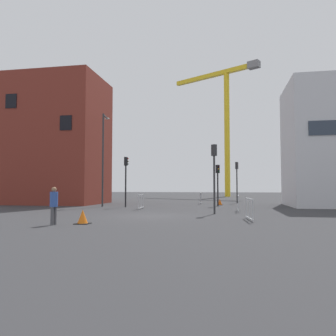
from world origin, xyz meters
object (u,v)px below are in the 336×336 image
object	(u,v)px
traffic_cone_on_verge	(83,217)
traffic_light_island	(218,178)
streetlamp_tall	(103,152)
traffic_cone_by_barrier	(220,202)
pedestrian_walking	(54,203)
traffic_light_corner	(237,176)
traffic_light_crosswalk	(214,167)
traffic_light_median	(126,173)
construction_crane	(225,111)

from	to	relation	value
traffic_cone_on_verge	traffic_light_island	bearing A→B (deg)	68.97
streetlamp_tall	traffic_cone_by_barrier	world-z (taller)	streetlamp_tall
streetlamp_tall	traffic_cone_by_barrier	bearing A→B (deg)	23.49
traffic_light_island	pedestrian_walking	bearing A→B (deg)	-113.74
streetlamp_tall	pedestrian_walking	xyz separation A→B (m)	(2.78, -12.84, -3.58)
streetlamp_tall	traffic_light_corner	xyz separation A→B (m)	(11.14, 8.08, -1.75)
traffic_light_island	traffic_cone_on_verge	distance (m)	15.59
pedestrian_walking	traffic_light_island	bearing A→B (deg)	66.26
streetlamp_tall	traffic_light_corner	size ratio (longest dim) A/B	1.87
traffic_light_crosswalk	traffic_cone_by_barrier	xyz separation A→B (m)	(0.09, 9.94, -2.57)
traffic_light_corner	traffic_light_island	xyz separation A→B (m)	(-1.75, -5.88, -0.39)
streetlamp_tall	traffic_cone_by_barrier	distance (m)	11.21
streetlamp_tall	traffic_light_median	world-z (taller)	streetlamp_tall
pedestrian_walking	traffic_light_median	bearing A→B (deg)	93.35
traffic_light_corner	streetlamp_tall	bearing A→B (deg)	-144.07
construction_crane	traffic_light_island	world-z (taller)	construction_crane
streetlamp_tall	traffic_light_median	xyz separation A→B (m)	(2.04, -0.25, -1.80)
traffic_light_median	traffic_light_crosswalk	bearing A→B (deg)	-36.99
streetlamp_tall	pedestrian_walking	distance (m)	13.62
traffic_light_island	traffic_cone_by_barrier	world-z (taller)	traffic_light_island
traffic_cone_on_verge	construction_crane	bearing A→B (deg)	81.82
traffic_cone_on_verge	traffic_cone_by_barrier	bearing A→B (deg)	70.93
traffic_cone_by_barrier	pedestrian_walking	bearing A→B (deg)	-111.61
traffic_light_median	traffic_light_island	size ratio (longest dim) A/B	1.16
construction_crane	pedestrian_walking	world-z (taller)	construction_crane
traffic_light_crosswalk	traffic_cone_by_barrier	world-z (taller)	traffic_light_crosswalk
traffic_cone_on_verge	traffic_light_median	bearing A→B (deg)	98.57
traffic_light_corner	traffic_cone_on_verge	distance (m)	21.72
pedestrian_walking	traffic_cone_on_verge	xyz separation A→B (m)	(1.07, 0.61, -0.66)
traffic_light_corner	pedestrian_walking	distance (m)	22.60
streetlamp_tall	traffic_light_corner	world-z (taller)	streetlamp_tall
traffic_cone_by_barrier	traffic_cone_on_verge	distance (m)	17.32
traffic_light_median	traffic_light_island	world-z (taller)	traffic_light_median
pedestrian_walking	traffic_cone_on_verge	world-z (taller)	pedestrian_walking
traffic_cone_by_barrier	traffic_light_island	bearing A→B (deg)	-93.37
streetlamp_tall	traffic_light_island	bearing A→B (deg)	13.13
traffic_light_island	traffic_cone_on_verge	size ratio (longest dim) A/B	5.59
construction_crane	traffic_cone_on_verge	xyz separation A→B (m)	(-6.05, -42.06, -14.08)
traffic_light_crosswalk	traffic_light_island	distance (m)	8.01
traffic_cone_by_barrier	traffic_cone_on_verge	world-z (taller)	traffic_cone_on_verge
traffic_light_crosswalk	pedestrian_walking	size ratio (longest dim) A/B	2.58
construction_crane	traffic_cone_by_barrier	size ratio (longest dim) A/B	39.18
streetlamp_tall	traffic_light_median	bearing A→B (deg)	-7.00
traffic_light_crosswalk	traffic_cone_by_barrier	size ratio (longest dim) A/B	7.66
traffic_cone_by_barrier	traffic_cone_on_verge	xyz separation A→B (m)	(-5.66, -16.37, 0.04)
traffic_light_median	pedestrian_walking	world-z (taller)	traffic_light_median
traffic_light_island	pedestrian_walking	world-z (taller)	traffic_light_island
streetlamp_tall	traffic_light_median	distance (m)	2.73
traffic_light_island	traffic_cone_by_barrier	xyz separation A→B (m)	(0.11, 1.94, -2.13)
traffic_cone_by_barrier	traffic_light_median	bearing A→B (deg)	-149.57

